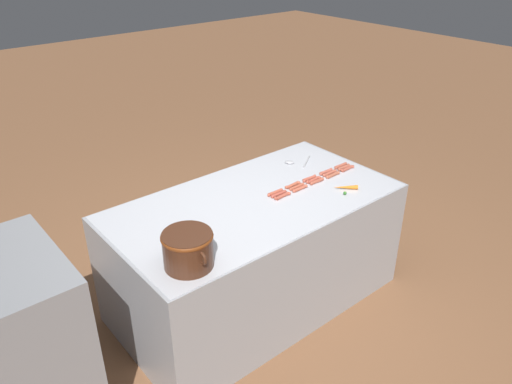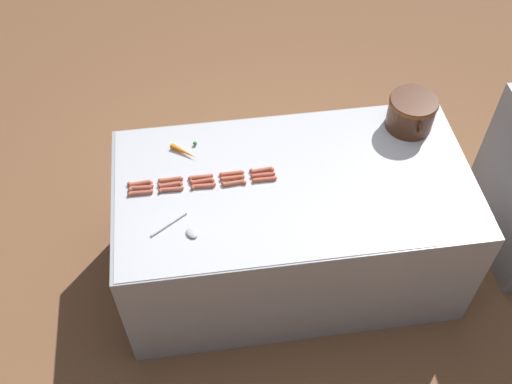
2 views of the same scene
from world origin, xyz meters
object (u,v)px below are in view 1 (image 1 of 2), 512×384
object	(u,v)px
hot_dog_8	(297,187)
hot_dog_0	(347,169)
hot_dog_2	(317,181)
carrot	(345,188)
hot_dog_7	(313,180)
hot_dog_10	(341,166)
hot_dog_5	(344,167)
hot_dog_6	(330,173)
serving_spoon	(295,162)
hot_dog_3	(300,188)
hot_dog_1	(333,175)
hot_dog_9	(279,194)
hot_dog_13	(293,185)
bean_pot	(188,248)
hot_dog_4	(282,196)
hot_dog_14	(275,192)
hot_dog_12	(309,178)
hot_dog_11	(326,172)

from	to	relation	value
hot_dog_8	hot_dog_0	bearing A→B (deg)	-93.36
hot_dog_2	carrot	bearing A→B (deg)	-159.71
hot_dog_7	hot_dog_10	bearing A→B (deg)	-83.71
hot_dog_5	hot_dog_6	xyz separation A→B (m)	(-0.00, 0.15, 0.00)
hot_dog_5	serving_spoon	distance (m)	0.37
hot_dog_6	hot_dog_7	size ratio (longest dim) A/B	1.00
hot_dog_0	hot_dog_3	bearing A→B (deg)	90.36
hot_dog_5	hot_dog_1	bearing A→B (deg)	102.51
hot_dog_6	hot_dog_9	bearing A→B (deg)	89.87
hot_dog_8	hot_dog_13	bearing A→B (deg)	6.58
hot_dog_1	bean_pot	xyz separation A→B (m)	(-0.24, 1.38, 0.10)
hot_dog_7	bean_pot	size ratio (longest dim) A/B	0.40
hot_dog_9	hot_dog_6	bearing A→B (deg)	-90.13
bean_pot	carrot	world-z (taller)	bean_pot
hot_dog_4	hot_dog_14	bearing A→B (deg)	4.07
hot_dog_10	hot_dog_7	bearing A→B (deg)	96.29
hot_dog_12	hot_dog_1	bearing A→B (deg)	-111.98
hot_dog_11	hot_dog_6	bearing A→B (deg)	-175.37
hot_dog_7	hot_dog_13	xyz separation A→B (m)	(0.04, 0.17, 0.00)
hot_dog_12	hot_dog_4	bearing A→B (deg)	102.00
hot_dog_6	serving_spoon	distance (m)	0.31
hot_dog_7	hot_dog_14	world-z (taller)	same
hot_dog_3	hot_dog_7	xyz separation A→B (m)	(0.03, -0.16, 0.00)
hot_dog_8	hot_dog_14	world-z (taller)	same
hot_dog_3	hot_dog_8	size ratio (longest dim) A/B	1.00
hot_dog_9	bean_pot	bearing A→B (deg)	106.95
hot_dog_2	hot_dog_9	xyz separation A→B (m)	(0.03, 0.33, 0.00)
hot_dog_5	hot_dog_7	xyz separation A→B (m)	(-0.00, 0.32, 0.00)
hot_dog_1	hot_dog_7	distance (m)	0.17
hot_dog_6	hot_dog_13	size ratio (longest dim) A/B	1.00
hot_dog_4	hot_dog_8	xyz separation A→B (m)	(0.03, -0.17, 0.00)
hot_dog_13	hot_dog_5	bearing A→B (deg)	-94.11
hot_dog_5	hot_dog_14	xyz separation A→B (m)	(0.03, 0.66, 0.00)
hot_dog_1	hot_dog_4	distance (m)	0.49
hot_dog_8	bean_pot	distance (m)	1.09
hot_dog_13	hot_dog_2	bearing A→B (deg)	-111.11
hot_dog_8	hot_dog_10	distance (m)	0.49
hot_dog_6	hot_dog_8	size ratio (longest dim) A/B	1.00
hot_dog_0	bean_pot	bearing A→B (deg)	98.81
hot_dog_3	hot_dog_12	xyz separation A→B (m)	(0.07, -0.16, 0.00)
hot_dog_14	serving_spoon	distance (m)	0.52
hot_dog_1	hot_dog_13	distance (m)	0.34
hot_dog_8	hot_dog_13	xyz separation A→B (m)	(0.04, 0.00, 0.00)
hot_dog_5	hot_dog_10	bearing A→B (deg)	-5.15
hot_dog_5	hot_dog_12	bearing A→B (deg)	84.18
hot_dog_12	hot_dog_5	bearing A→B (deg)	-95.82
hot_dog_10	bean_pot	size ratio (longest dim) A/B	0.40
hot_dog_1	hot_dog_6	distance (m)	0.03
bean_pot	hot_dog_1	bearing A→B (deg)	-80.35
hot_dog_10	hot_dog_13	world-z (taller)	same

